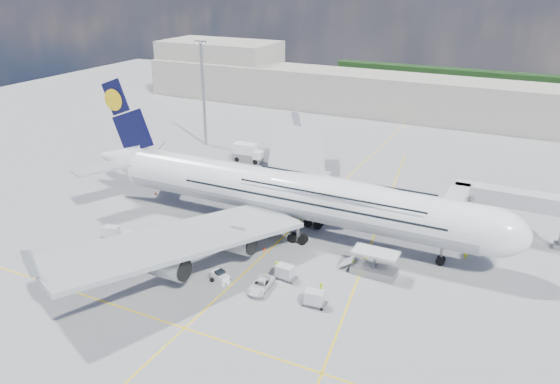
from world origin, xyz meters
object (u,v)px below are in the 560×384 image
at_px(airliner, 291,194).
at_px(cone_wing_left_inner, 258,188).
at_px(catering_truck_outer, 248,153).
at_px(cone_wing_left_outer, 256,176).
at_px(dolly_back, 155,233).
at_px(cone_wing_right_inner, 264,248).
at_px(crew_loader, 353,263).
at_px(crew_nose, 466,254).
at_px(crew_van, 321,288).
at_px(cone_nose, 456,246).
at_px(cargo_loader, 373,266).
at_px(dolly_row_b, 130,237).
at_px(dolly_row_c, 179,268).
at_px(crew_wing, 177,266).
at_px(service_van, 261,285).
at_px(dolly_nose_far, 314,298).
at_px(dolly_nose_near, 285,272).
at_px(light_mast, 203,93).
at_px(crew_tug, 277,267).
at_px(baggage_tug, 220,277).
at_px(cone_tail, 155,193).
at_px(catering_truck_inner, 311,175).
at_px(dolly_row_a, 112,232).
at_px(cone_wing_right_outer, 110,256).
at_px(jet_bridge, 490,202).

xyz_separation_m(airliner, cone_wing_left_inner, (-13.96, 14.04, -6.58)).
xyz_separation_m(catering_truck_outer, cone_wing_left_outer, (6.50, -8.43, -1.66)).
distance_m(dolly_back, cone_wing_right_inner, 19.08).
distance_m(airliner, crew_loader, 16.23).
bearing_deg(crew_nose, crew_van, -144.97).
height_order(crew_nose, cone_nose, crew_nose).
relative_size(cargo_loader, dolly_row_b, 2.91).
xyz_separation_m(dolly_row_c, crew_wing, (-0.73, 0.39, -0.08)).
distance_m(service_van, cone_wing_left_outer, 43.90).
bearing_deg(cone_nose, crew_wing, -143.63).
height_order(dolly_nose_far, dolly_nose_near, dolly_nose_far).
relative_size(crew_wing, cone_wing_left_outer, 3.14).
height_order(light_mast, cone_nose, light_mast).
distance_m(catering_truck_outer, crew_van, 56.59).
xyz_separation_m(crew_tug, cone_wing_left_outer, (-21.82, 33.15, -0.70)).
bearing_deg(catering_truck_outer, dolly_nose_far, -55.31).
xyz_separation_m(baggage_tug, cone_tail, (-28.74, 21.85, -0.48)).
bearing_deg(catering_truck_inner, airliner, -86.83).
bearing_deg(cone_tail, dolly_nose_far, -26.41).
distance_m(dolly_row_a, service_van, 29.51).
height_order(dolly_row_b, dolly_back, dolly_row_b).
bearing_deg(cone_nose, cone_wing_left_outer, 163.09).
relative_size(baggage_tug, crew_nose, 1.71).
xyz_separation_m(dolly_back, crew_nose, (47.60, 14.51, 0.59)).
bearing_deg(cone_wing_right_outer, crew_wing, 6.62).
distance_m(cone_nose, cone_wing_right_inner, 30.49).
bearing_deg(cone_wing_right_outer, dolly_nose_far, 3.88).
distance_m(dolly_back, catering_truck_inner, 35.53).
relative_size(airliner, cargo_loader, 9.28).
relative_size(dolly_row_b, dolly_nose_near, 0.85).
xyz_separation_m(dolly_row_b, baggage_tug, (19.63, -3.98, -0.12)).
relative_size(light_mast, cone_tail, 40.27).
bearing_deg(dolly_nose_far, dolly_back, 161.47).
relative_size(jet_bridge, dolly_nose_near, 5.44).
height_order(light_mast, dolly_row_c, light_mast).
distance_m(dolly_back, service_van, 24.77).
bearing_deg(crew_van, cargo_loader, -84.66).
bearing_deg(crew_nose, cargo_loader, -151.52).
bearing_deg(crew_tug, cone_wing_right_inner, 131.03).
bearing_deg(light_mast, dolly_row_c, -59.87).
relative_size(dolly_nose_near, cone_tail, 5.46).
bearing_deg(crew_wing, dolly_row_c, -115.78).
bearing_deg(catering_truck_outer, crew_loader, -46.34).
bearing_deg(cone_wing_right_inner, jet_bridge, 31.61).
bearing_deg(cone_wing_right_outer, jet_bridge, 32.02).
height_order(dolly_row_a, catering_truck_inner, catering_truck_inner).
distance_m(crew_loader, cone_nose, 18.46).
relative_size(crew_van, cone_tail, 2.60).
distance_m(dolly_row_a, crew_nose, 56.30).
relative_size(baggage_tug, cone_nose, 5.98).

